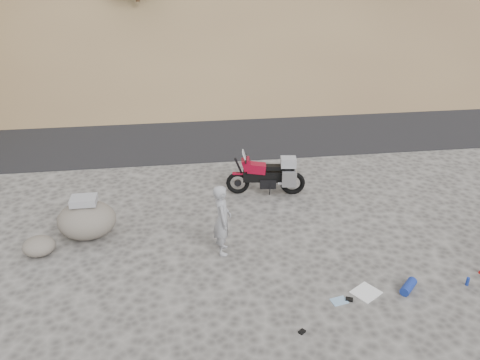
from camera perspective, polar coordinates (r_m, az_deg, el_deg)
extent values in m
plane|color=#44413F|center=(10.76, 7.15, -9.35)|extent=(140.00, 140.00, 0.00)
cube|color=black|center=(18.67, 0.36, 6.72)|extent=(120.00, 7.00, 0.05)
torus|color=black|center=(13.17, -0.27, -0.36)|extent=(0.67, 0.21, 0.66)
cylinder|color=black|center=(13.17, -0.27, -0.36)|extent=(0.21, 0.09, 0.20)
torus|color=black|center=(13.25, 6.44, -0.38)|extent=(0.71, 0.24, 0.70)
cylinder|color=black|center=(13.25, 6.44, -0.38)|extent=(0.23, 0.11, 0.22)
cylinder|color=black|center=(13.01, 0.08, 1.09)|extent=(0.38, 0.11, 0.81)
cylinder|color=black|center=(12.86, 0.70, 2.62)|extent=(0.13, 0.62, 0.04)
cube|color=black|center=(13.09, 3.01, 0.49)|extent=(1.22, 0.41, 0.30)
cube|color=black|center=(13.18, 3.42, -0.30)|extent=(0.49, 0.36, 0.28)
cube|color=maroon|center=(12.97, 2.02, 1.48)|extent=(0.56, 0.37, 0.31)
cube|color=maroon|center=(12.92, 0.83, 1.97)|extent=(0.35, 0.38, 0.35)
cube|color=silver|center=(12.82, 0.53, 3.03)|extent=(0.16, 0.31, 0.25)
cube|color=black|center=(12.99, 4.13, 1.55)|extent=(0.57, 0.30, 0.12)
cube|color=black|center=(13.04, 5.79, 1.39)|extent=(0.37, 0.23, 0.10)
cube|color=#B1B1B6|center=(12.89, 6.03, 0.09)|extent=(0.41, 0.18, 0.45)
cube|color=#B1B1B6|center=(13.36, 5.83, 1.07)|extent=(0.41, 0.18, 0.45)
cube|color=gray|center=(12.96, 5.92, 2.19)|extent=(0.46, 0.40, 0.26)
cube|color=maroon|center=(13.04, -0.27, 0.81)|extent=(0.31, 0.16, 0.04)
cylinder|color=black|center=(13.10, 3.65, -1.31)|extent=(0.05, 0.21, 0.36)
cylinder|color=#B1B1B6|center=(13.07, 5.64, -0.38)|extent=(0.46, 0.15, 0.13)
imported|color=gray|center=(10.89, -2.12, -8.65)|extent=(0.42, 0.62, 1.69)
ellipsoid|color=#5F5A51|center=(11.76, -18.16, -4.65)|extent=(1.58, 1.42, 0.89)
cube|color=gray|center=(11.51, -18.53, -2.36)|extent=(0.65, 0.50, 0.18)
ellipsoid|color=#5F5A51|center=(11.59, -23.30, -7.41)|extent=(0.76, 0.69, 0.43)
cube|color=white|center=(10.04, 15.11, -13.09)|extent=(0.68, 0.66, 0.02)
cylinder|color=navy|center=(10.30, 19.84, -12.12)|extent=(0.48, 0.47, 0.19)
cylinder|color=navy|center=(10.91, 26.00, -11.05)|extent=(0.08, 0.08, 0.19)
cube|color=black|center=(9.78, 13.19, -13.98)|extent=(0.17, 0.15, 0.04)
cube|color=black|center=(8.96, 7.57, -17.86)|extent=(0.15, 0.15, 0.04)
cube|color=#81A6C8|center=(9.72, 12.00, -14.22)|extent=(0.36, 0.29, 0.01)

